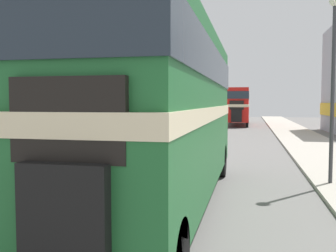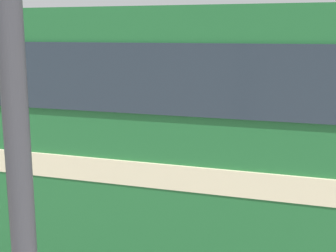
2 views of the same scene
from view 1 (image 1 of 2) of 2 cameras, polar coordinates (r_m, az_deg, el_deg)
ground_plane at (r=10.99m, az=-4.01°, el=-10.42°), size 120.00×120.00×0.00m
double_decker_bus at (r=9.36m, az=-0.03°, el=3.42°), size 2.38×10.86×4.42m
bus_distant at (r=44.60m, az=10.65°, el=3.39°), size 2.48×10.32×4.24m
street_lamp at (r=12.87m, az=23.91°, el=9.07°), size 0.36×0.36×5.86m
church_tower at (r=58.45m, az=-6.82°, el=17.02°), size 4.71×4.71×31.72m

